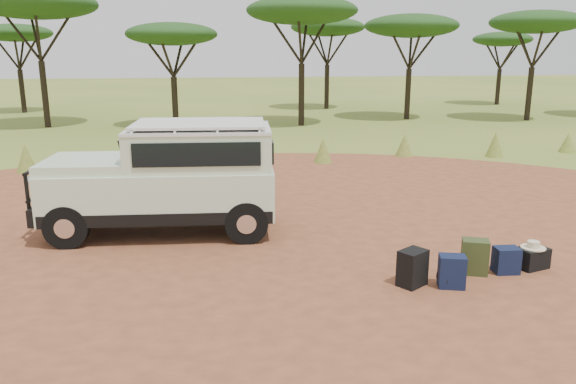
{
  "coord_description": "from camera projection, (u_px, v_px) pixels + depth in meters",
  "views": [
    {
      "loc": [
        -0.89,
        -9.01,
        3.5
      ],
      "look_at": [
        0.66,
        0.79,
        1.0
      ],
      "focal_mm": 35.0,
      "sensor_mm": 36.0,
      "label": 1
    }
  ],
  "objects": [
    {
      "name": "duffel_navy",
      "position": [
        506.0,
        260.0,
        9.05
      ],
      "size": [
        0.41,
        0.32,
        0.43
      ],
      "primitive_type": "cube",
      "rotation": [
        0.0,
        0.0,
        -0.08
      ],
      "color": "#131A3B",
      "rests_on": "ground"
    },
    {
      "name": "dirt_clearing",
      "position": [
        257.0,
        261.0,
        9.62
      ],
      "size": [
        23.0,
        23.0,
        0.01
      ],
      "primitive_type": "cylinder",
      "color": "#965231",
      "rests_on": "ground"
    },
    {
      "name": "grass_fringe",
      "position": [
        233.0,
        151.0,
        17.85
      ],
      "size": [
        36.6,
        1.6,
        0.9
      ],
      "color": "olive",
      "rests_on": "ground"
    },
    {
      "name": "acacia_treeline",
      "position": [
        230.0,
        22.0,
        27.52
      ],
      "size": [
        46.7,
        13.2,
        6.26
      ],
      "color": "black",
      "rests_on": "ground"
    },
    {
      "name": "backpack_black",
      "position": [
        412.0,
        268.0,
        8.54
      ],
      "size": [
        0.52,
        0.49,
        0.57
      ],
      "primitive_type": "cube",
      "rotation": [
        0.0,
        0.0,
        0.59
      ],
      "color": "black",
      "rests_on": "ground"
    },
    {
      "name": "backpack_navy",
      "position": [
        452.0,
        272.0,
        8.49
      ],
      "size": [
        0.45,
        0.37,
        0.51
      ],
      "primitive_type": "cube",
      "rotation": [
        0.0,
        0.0,
        -0.28
      ],
      "color": "#131A3B",
      "rests_on": "ground"
    },
    {
      "name": "ground",
      "position": [
        257.0,
        261.0,
        9.62
      ],
      "size": [
        140.0,
        140.0,
        0.0
      ],
      "primitive_type": "plane",
      "color": "olive",
      "rests_on": "ground"
    },
    {
      "name": "backpack_olive",
      "position": [
        475.0,
        257.0,
        9.01
      ],
      "size": [
        0.49,
        0.43,
        0.57
      ],
      "primitive_type": "cube",
      "rotation": [
        0.0,
        0.0,
        -0.38
      ],
      "color": "#3E4921",
      "rests_on": "ground"
    },
    {
      "name": "safari_hat",
      "position": [
        533.0,
        246.0,
        9.22
      ],
      "size": [
        0.4,
        0.4,
        0.12
      ],
      "color": "beige",
      "rests_on": "hard_case"
    },
    {
      "name": "safari_vehicle",
      "position": [
        169.0,
        180.0,
        10.91
      ],
      "size": [
        4.63,
        2.13,
        2.18
      ],
      "rotation": [
        0.0,
        0.0,
        -0.08
      ],
      "color": "silver",
      "rests_on": "ground"
    },
    {
      "name": "hard_case",
      "position": [
        532.0,
        258.0,
        9.27
      ],
      "size": [
        0.57,
        0.48,
        0.35
      ],
      "primitive_type": "cube",
      "rotation": [
        0.0,
        0.0,
        0.29
      ],
      "color": "black",
      "rests_on": "ground"
    },
    {
      "name": "stuff_sack",
      "position": [
        449.0,
        278.0,
        8.56
      ],
      "size": [
        0.33,
        0.33,
        0.28
      ],
      "primitive_type": "cylinder",
      "rotation": [
        1.57,
        0.0,
        0.2
      ],
      "color": "black",
      "rests_on": "ground"
    }
  ]
}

